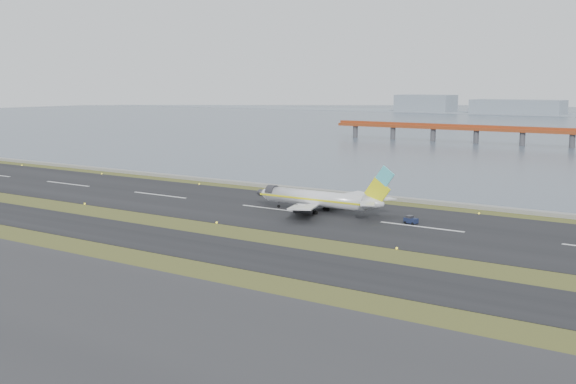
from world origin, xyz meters
name	(u,v)px	position (x,y,z in m)	size (l,w,h in m)	color
ground	(194,229)	(0.00, 0.00, 0.00)	(1000.00, 1000.00, 0.00)	#344117
taxiway_strip	(155,239)	(0.00, -12.00, 0.05)	(1000.00, 18.00, 0.10)	black
runway_strip	(274,209)	(0.00, 30.00, 0.05)	(1000.00, 45.00, 0.10)	black
seawall	(335,193)	(0.00, 60.00, 0.50)	(1000.00, 2.50, 1.00)	gray
red_pier	(573,133)	(20.00, 250.00, 7.28)	(260.00, 5.00, 10.20)	#9F3F1B
airliner	(320,199)	(12.25, 32.26, 3.46)	(38.52, 32.89, 12.80)	white
pushback_tug	(411,220)	(36.48, 32.00, 0.93)	(3.26, 2.26, 1.92)	#161E3C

